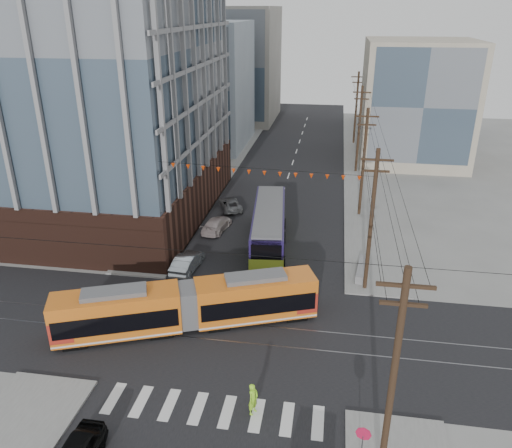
{
  "coord_description": "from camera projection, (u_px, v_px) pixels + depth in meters",
  "views": [
    {
      "loc": [
        5.52,
        -22.81,
        19.72
      ],
      "look_at": [
        0.05,
        11.34,
        4.7
      ],
      "focal_mm": 35.0,
      "sensor_mm": 36.0,
      "label": 1
    }
  ],
  "objects": [
    {
      "name": "pedestrian",
      "position": [
        253.0,
        399.0,
        26.06
      ],
      "size": [
        0.68,
        0.8,
        1.86
      ],
      "primitive_type": "imported",
      "rotation": [
        0.0,
        0.0,
        1.15
      ],
      "color": "#9BE928",
      "rests_on": "ground"
    },
    {
      "name": "utility_pole_near",
      "position": [
        392.0,
        385.0,
        20.46
      ],
      "size": [
        0.3,
        0.3,
        11.0
      ],
      "primitive_type": "cylinder",
      "color": "black",
      "rests_on": "ground"
    },
    {
      "name": "office_building",
      "position": [
        48.0,
        70.0,
        47.64
      ],
      "size": [
        30.0,
        25.0,
        28.6
      ],
      "primitive_type": "cube",
      "color": "#381E16",
      "rests_on": "ground"
    },
    {
      "name": "parked_car_white",
      "position": [
        217.0,
        224.0,
        47.77
      ],
      "size": [
        2.47,
        4.73,
        1.31
      ],
      "primitive_type": "imported",
      "rotation": [
        0.0,
        0.0,
        2.99
      ],
      "color": "#B7A8A7",
      "rests_on": "ground"
    },
    {
      "name": "bg_bldg_nw_far",
      "position": [
        233.0,
        65.0,
        92.57
      ],
      "size": [
        16.0,
        18.0,
        20.0
      ],
      "primitive_type": "cube",
      "color": "gray",
      "rests_on": "ground"
    },
    {
      "name": "bg_bldg_ne_near",
      "position": [
        415.0,
        102.0,
        67.28
      ],
      "size": [
        14.0,
        14.0,
        16.0
      ],
      "primitive_type": "cube",
      "color": "gray",
      "rests_on": "ground"
    },
    {
      "name": "bg_bldg_nw_near",
      "position": [
        187.0,
        85.0,
        75.29
      ],
      "size": [
        18.0,
        16.0,
        18.0
      ],
      "primitive_type": "cube",
      "color": "#8C99A5",
      "rests_on": "ground"
    },
    {
      "name": "streetcar",
      "position": [
        188.0,
        306.0,
        32.89
      ],
      "size": [
        16.9,
        8.54,
        3.32
      ],
      "primitive_type": null,
      "rotation": [
        0.0,
        0.0,
        0.37
      ],
      "color": "orange",
      "rests_on": "ground"
    },
    {
      "name": "parked_car_silver",
      "position": [
        187.0,
        262.0,
        40.53
      ],
      "size": [
        1.92,
        4.46,
        1.43
      ],
      "primitive_type": "imported",
      "rotation": [
        0.0,
        0.0,
        3.05
      ],
      "color": "#9AA4AC",
      "rests_on": "ground"
    },
    {
      "name": "ground",
      "position": [
        225.0,
        373.0,
        29.32
      ],
      "size": [
        160.0,
        160.0,
        0.0
      ],
      "primitive_type": "plane",
      "color": "slate"
    },
    {
      "name": "parked_car_grey",
      "position": [
        230.0,
        204.0,
        52.88
      ],
      "size": [
        3.53,
        4.66,
        1.18
      ],
      "primitive_type": "imported",
      "rotation": [
        0.0,
        0.0,
        3.57
      ],
      "color": "#57585B",
      "rests_on": "ground"
    },
    {
      "name": "bg_bldg_ne_far",
      "position": [
        411.0,
        88.0,
        85.5
      ],
      "size": [
        16.0,
        16.0,
        14.0
      ],
      "primitive_type": "cube",
      "color": "#8C99A5",
      "rests_on": "ground"
    },
    {
      "name": "jersey_barrier",
      "position": [
        361.0,
        270.0,
        40.01
      ],
      "size": [
        1.37,
        4.02,
        0.79
      ],
      "primitive_type": "cube",
      "rotation": [
        0.0,
        0.0,
        -0.13
      ],
      "color": "gray",
      "rests_on": "ground"
    },
    {
      "name": "city_bus",
      "position": [
        269.0,
        227.0,
        44.42
      ],
      "size": [
        4.03,
        12.92,
        3.6
      ],
      "primitive_type": null,
      "rotation": [
        0.0,
        0.0,
        0.1
      ],
      "color": "#211749",
      "rests_on": "ground"
    },
    {
      "name": "utility_pole_far",
      "position": [
        356.0,
        108.0,
        76.61
      ],
      "size": [
        0.3,
        0.3,
        11.0
      ],
      "primitive_type": "cylinder",
      "color": "black",
      "rests_on": "ground"
    }
  ]
}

